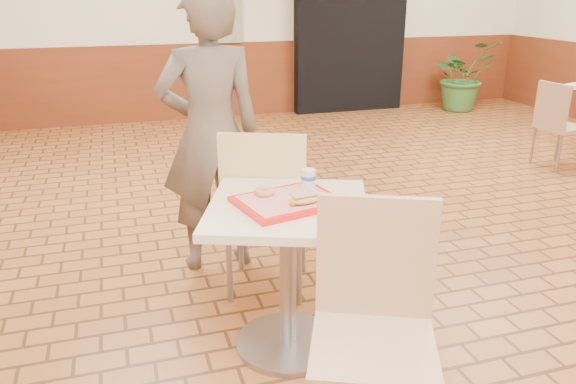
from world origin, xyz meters
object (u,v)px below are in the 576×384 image
object	(u,v)px
chair_main_front	(374,316)
potted_plant	(463,76)
chair_second_left	(558,121)
chair_main_back	(266,205)
long_john_donut	(305,199)
serving_tray	(288,201)
customer	(210,134)
main_table	(288,253)
ring_donut	(265,191)
paper_cup	(308,178)

from	to	relation	value
chair_main_front	potted_plant	distance (m)	6.74
chair_second_left	potted_plant	distance (m)	2.80
chair_second_left	potted_plant	bearing A→B (deg)	-19.18
chair_main_back	long_john_donut	world-z (taller)	chair_main_back
serving_tray	long_john_donut	distance (m)	0.10
customer	long_john_donut	world-z (taller)	customer
main_table	potted_plant	bearing A→B (deg)	49.20
main_table	customer	xyz separation A→B (m)	(-0.18, 1.01, 0.35)
ring_donut	potted_plant	world-z (taller)	potted_plant
chair_main_back	customer	world-z (taller)	customer
main_table	chair_main_front	distance (m)	0.68
potted_plant	chair_second_left	bearing A→B (deg)	-104.85
ring_donut	chair_main_front	bearing A→B (deg)	-73.52
main_table	chair_second_left	xyz separation A→B (m)	(3.40, 2.07, -0.04)
ring_donut	chair_second_left	bearing A→B (deg)	29.63
chair_main_front	potted_plant	size ratio (longest dim) A/B	0.99
chair_main_back	chair_second_left	distance (m)	3.70
long_john_donut	potted_plant	bearing A→B (deg)	50.06
chair_main_front	chair_second_left	bearing A→B (deg)	64.07
serving_tray	chair_main_back	bearing A→B (deg)	86.30
main_table	paper_cup	distance (m)	0.37
main_table	chair_main_back	bearing A→B (deg)	86.30
ring_donut	customer	bearing A→B (deg)	95.71
ring_donut	serving_tray	bearing A→B (deg)	-43.15
chair_main_front	ring_donut	bearing A→B (deg)	130.68
potted_plant	chair_main_back	bearing A→B (deg)	-133.95
ring_donut	long_john_donut	world-z (taller)	long_john_donut
chair_main_back	serving_tray	size ratio (longest dim) A/B	2.22
ring_donut	potted_plant	distance (m)	6.31
chair_main_front	long_john_donut	distance (m)	0.65
chair_main_front	paper_cup	world-z (taller)	chair_main_front
long_john_donut	main_table	bearing A→B (deg)	124.50
main_table	paper_cup	xyz separation A→B (m)	(0.14, 0.13, 0.32)
paper_cup	chair_main_back	bearing A→B (deg)	104.70
chair_main_front	ring_donut	world-z (taller)	chair_main_front
ring_donut	chair_second_left	distance (m)	4.03
customer	ring_donut	xyz separation A→B (m)	(0.09, -0.92, -0.06)
chair_main_back	long_john_donut	xyz separation A→B (m)	(0.02, -0.62, 0.26)
chair_main_front	paper_cup	xyz separation A→B (m)	(0.01, 0.79, 0.29)
customer	chair_second_left	bearing A→B (deg)	-164.57
main_table	long_john_donut	xyz separation A→B (m)	(0.06, -0.08, 0.30)
chair_main_front	serving_tray	bearing A→B (deg)	125.45
main_table	long_john_donut	bearing A→B (deg)	-55.50
long_john_donut	chair_second_left	size ratio (longest dim) A/B	0.19
long_john_donut	chair_main_front	bearing A→B (deg)	-82.51
chair_main_front	main_table	bearing A→B (deg)	125.45
chair_second_left	paper_cup	bearing A→B (deg)	116.47
chair_main_back	customer	size ratio (longest dim) A/B	0.58
potted_plant	paper_cup	bearing A→B (deg)	-130.56
chair_second_left	potted_plant	xyz separation A→B (m)	(0.72, 2.70, 0.02)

